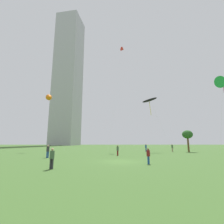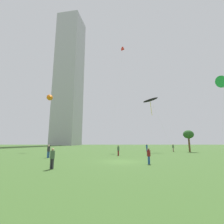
% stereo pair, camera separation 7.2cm
% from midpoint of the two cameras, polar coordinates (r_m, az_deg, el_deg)
% --- Properties ---
extents(ground, '(280.00, 280.00, 0.00)m').
position_cam_midpoint_polar(ground, '(19.13, 3.09, -17.02)').
color(ground, '#3D6028').
extents(person_standing_0, '(0.38, 0.38, 1.72)m').
position_cam_midpoint_polar(person_standing_0, '(40.28, 12.19, -12.02)').
color(person_standing_0, '#1E478C').
rests_on(person_standing_0, ground).
extents(person_standing_1, '(0.38, 0.38, 1.73)m').
position_cam_midpoint_polar(person_standing_1, '(41.32, 20.76, -11.53)').
color(person_standing_1, tan).
rests_on(person_standing_1, ground).
extents(person_standing_2, '(0.37, 0.37, 1.67)m').
position_cam_midpoint_polar(person_standing_2, '(14.61, -20.13, -14.58)').
color(person_standing_2, '#2D2D33').
rests_on(person_standing_2, ground).
extents(person_standing_3, '(0.35, 0.35, 1.56)m').
position_cam_midpoint_polar(person_standing_3, '(17.22, 12.92, -14.47)').
color(person_standing_3, '#1E478C').
rests_on(person_standing_3, ground).
extents(person_standing_4, '(0.37, 0.37, 1.65)m').
position_cam_midpoint_polar(person_standing_4, '(27.43, 2.30, -13.08)').
color(person_standing_4, maroon).
rests_on(person_standing_4, ground).
extents(person_standing_5, '(0.40, 0.40, 1.78)m').
position_cam_midpoint_polar(person_standing_5, '(25.17, -21.34, -12.44)').
color(person_standing_5, '#1E478C').
rests_on(person_standing_5, ground).
extents(kite_flying_0, '(6.66, 3.53, 14.19)m').
position_cam_midpoint_polar(kite_flying_0, '(43.35, 13.49, 4.14)').
color(kite_flying_0, silver).
rests_on(kite_flying_0, ground).
extents(kite_flying_1, '(5.52, 1.79, 14.47)m').
position_cam_midpoint_polar(kite_flying_1, '(45.01, -20.91, 4.93)').
color(kite_flying_1, silver).
rests_on(kite_flying_1, ground).
extents(kite_flying_2, '(3.16, 6.98, 13.52)m').
position_cam_midpoint_polar(kite_flying_2, '(33.53, 34.70, 9.01)').
color(kite_flying_2, silver).
rests_on(kite_flying_2, ground).
extents(kite_flying_3, '(5.37, 10.74, 33.86)m').
position_cam_midpoint_polar(kite_flying_3, '(58.83, 4.03, 21.19)').
color(kite_flying_3, silver).
rests_on(kite_flying_3, ground).
extents(park_tree_0, '(2.30, 2.30, 4.86)m').
position_cam_midpoint_polar(park_tree_0, '(41.13, 25.35, -7.29)').
color(park_tree_0, brown).
rests_on(park_tree_0, ground).
extents(distant_highrise_0, '(20.81, 22.39, 106.88)m').
position_cam_midpoint_polar(distant_highrise_0, '(138.50, -14.81, 11.48)').
color(distant_highrise_0, '#A8A8AD').
rests_on(distant_highrise_0, ground).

